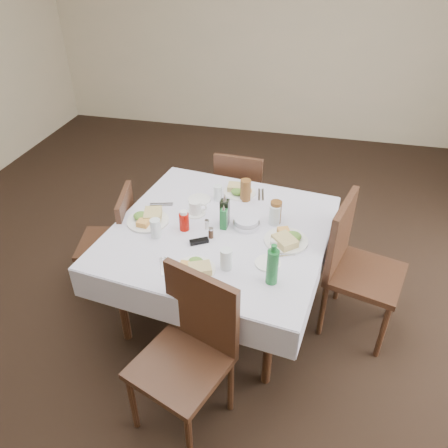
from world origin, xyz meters
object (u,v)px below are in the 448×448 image
oil_cruet_dark (225,211)px  water_w (156,228)px  water_e (275,215)px  oil_cruet_green (224,218)px  coffee_mug (196,208)px  dining_table (220,237)px  bread_basket (246,223)px  chair_east (354,261)px  water_n (218,193)px  ketchup_bottle (184,221)px  chair_west (116,236)px  green_bottle (272,266)px  water_s (226,259)px  chair_south (190,344)px  chair_north (241,190)px

oil_cruet_dark → water_w: bearing=-149.4°
water_e → water_w: (-0.76, -0.33, -0.01)m
oil_cruet_green → coffee_mug: bearing=151.7°
water_w → oil_cruet_dark: oil_cruet_dark is taller
dining_table → bread_basket: 0.21m
chair_east → oil_cruet_green: chair_east is taller
dining_table → water_w: bearing=-155.4°
water_n → water_e: water_e is taller
chair_east → ketchup_bottle: size_ratio=6.89×
chair_west → green_bottle: size_ratio=3.25×
water_s → oil_cruet_dark: (-0.12, 0.46, 0.04)m
water_n → oil_cruet_green: size_ratio=0.61×
oil_cruet_green → bread_basket: bearing=21.6°
water_w → dining_table: bearing=24.6°
water_e → dining_table: bearing=-157.2°
coffee_mug → green_bottle: bearing=-43.2°
green_bottle → chair_west: bearing=157.5°
oil_cruet_dark → ketchup_bottle: bearing=-153.9°
chair_west → ketchup_bottle: ketchup_bottle is taller
chair_west → water_w: bearing=-29.3°
dining_table → bread_basket: (0.17, 0.07, 0.10)m
bread_basket → coffee_mug: coffee_mug is taller
chair_south → bread_basket: bearing=81.8°
water_n → green_bottle: 0.99m
bread_basket → ketchup_bottle: size_ratio=1.27×
chair_north → green_bottle: (0.47, -1.42, 0.37)m
ketchup_bottle → water_w: bearing=-143.1°
water_s → oil_cruet_green: oil_cruet_green is taller
ketchup_bottle → coffee_mug: size_ratio=0.93×
ketchup_bottle → green_bottle: green_bottle is taller
chair_north → water_w: bearing=-107.3°
water_e → ketchup_bottle: size_ratio=0.97×
chair_east → oil_cruet_green: size_ratio=5.25×
water_n → ketchup_bottle: bearing=-106.9°
water_e → bread_basket: size_ratio=0.77×
dining_table → water_w: water_w is taller
coffee_mug → water_s: bearing=-56.8°
chair_north → ketchup_bottle: ketchup_bottle is taller
bread_basket → chair_north: bearing=103.6°
chair_north → coffee_mug: (-0.17, -0.82, 0.30)m
chair_north → chair_east: chair_east is taller
green_bottle → oil_cruet_dark: bearing=127.8°
dining_table → water_s: size_ratio=11.75×
chair_east → dining_table: bearing=-175.2°
dining_table → green_bottle: (0.43, -0.46, 0.19)m
water_n → chair_north: bearing=83.9°
water_n → water_w: water_w is taller
chair_south → water_n: 1.28m
dining_table → ketchup_bottle: 0.28m
water_n → ketchup_bottle: 0.46m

